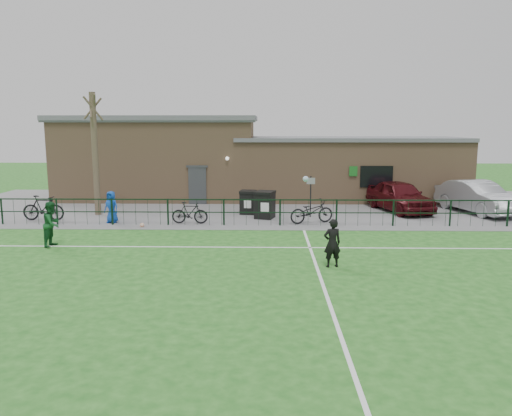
{
  "coord_description": "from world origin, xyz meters",
  "views": [
    {
      "loc": [
        0.42,
        -13.79,
        4.44
      ],
      "look_at": [
        0.0,
        5.0,
        1.3
      ],
      "focal_mm": 35.0,
      "sensor_mm": 36.0,
      "label": 1
    }
  ],
  "objects_px": {
    "wheelie_bin_left": "(265,206)",
    "bicycle_e": "(312,211)",
    "wheelie_bin_right": "(248,203)",
    "outfield_player": "(52,224)",
    "ball_ground": "(142,225)",
    "car_maroon": "(400,196)",
    "bare_tree": "(95,155)",
    "bicycle_d": "(190,213)",
    "bicycle_b": "(43,208)",
    "sign_post": "(311,197)",
    "spectator_child": "(111,207)",
    "car_silver": "(477,197)"
  },
  "relations": [
    {
      "from": "outfield_player",
      "to": "ball_ground",
      "type": "distance_m",
      "value": 4.31
    },
    {
      "from": "spectator_child",
      "to": "bicycle_d",
      "type": "bearing_deg",
      "value": 16.9
    },
    {
      "from": "car_silver",
      "to": "bare_tree",
      "type": "bearing_deg",
      "value": 167.26
    },
    {
      "from": "wheelie_bin_right",
      "to": "bicycle_e",
      "type": "xyz_separation_m",
      "value": [
        2.99,
        -2.37,
        0.0
      ]
    },
    {
      "from": "bare_tree",
      "to": "ball_ground",
      "type": "height_order",
      "value": "bare_tree"
    },
    {
      "from": "ball_ground",
      "to": "bare_tree",
      "type": "bearing_deg",
      "value": 134.69
    },
    {
      "from": "bare_tree",
      "to": "wheelie_bin_right",
      "type": "height_order",
      "value": "bare_tree"
    },
    {
      "from": "wheelie_bin_right",
      "to": "outfield_player",
      "type": "bearing_deg",
      "value": -128.24
    },
    {
      "from": "wheelie_bin_left",
      "to": "sign_post",
      "type": "relative_size",
      "value": 0.61
    },
    {
      "from": "wheelie_bin_left",
      "to": "car_maroon",
      "type": "relative_size",
      "value": 0.26
    },
    {
      "from": "car_silver",
      "to": "outfield_player",
      "type": "distance_m",
      "value": 20.0
    },
    {
      "from": "wheelie_bin_left",
      "to": "wheelie_bin_right",
      "type": "distance_m",
      "value": 1.46
    },
    {
      "from": "car_silver",
      "to": "spectator_child",
      "type": "distance_m",
      "value": 18.0
    },
    {
      "from": "wheelie_bin_left",
      "to": "bicycle_d",
      "type": "height_order",
      "value": "wheelie_bin_left"
    },
    {
      "from": "bicycle_e",
      "to": "spectator_child",
      "type": "xyz_separation_m",
      "value": [
        -9.12,
        -0.1,
        0.18
      ]
    },
    {
      "from": "bicycle_b",
      "to": "bicycle_e",
      "type": "distance_m",
      "value": 12.47
    },
    {
      "from": "bicycle_e",
      "to": "ball_ground",
      "type": "xyz_separation_m",
      "value": [
        -7.5,
        -1.02,
        -0.47
      ]
    },
    {
      "from": "wheelie_bin_right",
      "to": "bicycle_d",
      "type": "bearing_deg",
      "value": -127.15
    },
    {
      "from": "wheelie_bin_right",
      "to": "bicycle_e",
      "type": "bearing_deg",
      "value": -31.26
    },
    {
      "from": "wheelie_bin_left",
      "to": "car_maroon",
      "type": "height_order",
      "value": "car_maroon"
    },
    {
      "from": "ball_ground",
      "to": "bicycle_b",
      "type": "bearing_deg",
      "value": 164.61
    },
    {
      "from": "bare_tree",
      "to": "car_maroon",
      "type": "height_order",
      "value": "bare_tree"
    },
    {
      "from": "car_maroon",
      "to": "car_silver",
      "type": "xyz_separation_m",
      "value": [
        3.81,
        -0.38,
        0.02
      ]
    },
    {
      "from": "wheelie_bin_right",
      "to": "spectator_child",
      "type": "height_order",
      "value": "spectator_child"
    },
    {
      "from": "car_maroon",
      "to": "bicycle_b",
      "type": "height_order",
      "value": "car_maroon"
    },
    {
      "from": "outfield_player",
      "to": "ball_ground",
      "type": "height_order",
      "value": "outfield_player"
    },
    {
      "from": "car_maroon",
      "to": "car_silver",
      "type": "bearing_deg",
      "value": -20.8
    },
    {
      "from": "car_maroon",
      "to": "outfield_player",
      "type": "xyz_separation_m",
      "value": [
        -14.77,
        -7.78,
        0.02
      ]
    },
    {
      "from": "bicycle_d",
      "to": "spectator_child",
      "type": "xyz_separation_m",
      "value": [
        -3.6,
        0.13,
        0.23
      ]
    },
    {
      "from": "sign_post",
      "to": "ball_ground",
      "type": "relative_size",
      "value": 10.25
    },
    {
      "from": "wheelie_bin_right",
      "to": "wheelie_bin_left",
      "type": "bearing_deg",
      "value": -46.75
    },
    {
      "from": "sign_post",
      "to": "spectator_child",
      "type": "bearing_deg",
      "value": -169.83
    },
    {
      "from": "car_maroon",
      "to": "ball_ground",
      "type": "xyz_separation_m",
      "value": [
        -12.32,
        -4.31,
        -0.72
      ]
    },
    {
      "from": "wheelie_bin_right",
      "to": "bicycle_d",
      "type": "xyz_separation_m",
      "value": [
        -2.53,
        -2.59,
        -0.05
      ]
    },
    {
      "from": "car_maroon",
      "to": "wheelie_bin_left",
      "type": "bearing_deg",
      "value": -178.24
    },
    {
      "from": "wheelie_bin_right",
      "to": "bicycle_b",
      "type": "distance_m",
      "value": 9.69
    },
    {
      "from": "ball_ground",
      "to": "sign_post",
      "type": "bearing_deg",
      "value": 18.74
    },
    {
      "from": "outfield_player",
      "to": "bicycle_d",
      "type": "bearing_deg",
      "value": -40.26
    },
    {
      "from": "wheelie_bin_left",
      "to": "spectator_child",
      "type": "distance_m",
      "value": 7.11
    },
    {
      "from": "bicycle_b",
      "to": "spectator_child",
      "type": "relative_size",
      "value": 1.36
    },
    {
      "from": "spectator_child",
      "to": "ball_ground",
      "type": "relative_size",
      "value": 7.45
    },
    {
      "from": "wheelie_bin_left",
      "to": "outfield_player",
      "type": "height_order",
      "value": "outfield_player"
    },
    {
      "from": "wheelie_bin_right",
      "to": "bicycle_b",
      "type": "height_order",
      "value": "bicycle_b"
    },
    {
      "from": "wheelie_bin_left",
      "to": "bicycle_e",
      "type": "xyz_separation_m",
      "value": [
        2.13,
        -1.19,
        -0.06
      ]
    },
    {
      "from": "wheelie_bin_right",
      "to": "outfield_player",
      "type": "xyz_separation_m",
      "value": [
        -6.96,
        -6.86,
        0.27
      ]
    },
    {
      "from": "sign_post",
      "to": "outfield_player",
      "type": "relative_size",
      "value": 1.2
    },
    {
      "from": "wheelie_bin_left",
      "to": "bicycle_e",
      "type": "distance_m",
      "value": 2.44
    },
    {
      "from": "spectator_child",
      "to": "sign_post",
      "type": "bearing_deg",
      "value": 29.08
    },
    {
      "from": "bicycle_d",
      "to": "outfield_player",
      "type": "height_order",
      "value": "outfield_player"
    },
    {
      "from": "sign_post",
      "to": "bicycle_e",
      "type": "bearing_deg",
      "value": -92.82
    }
  ]
}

